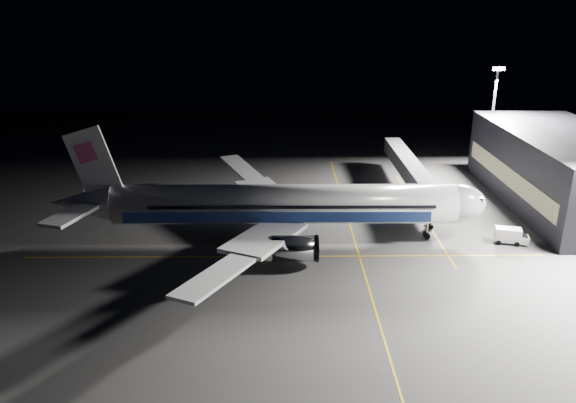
# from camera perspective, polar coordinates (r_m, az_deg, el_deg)

# --- Properties ---
(ground) EXTENTS (200.00, 200.00, 0.00)m
(ground) POSITION_cam_1_polar(r_m,az_deg,el_deg) (81.06, -0.34, -3.78)
(ground) COLOR #4C4C4F
(ground) RESTS_ON ground
(guide_line_main) EXTENTS (0.25, 80.00, 0.01)m
(guide_line_main) POSITION_cam_1_polar(r_m,az_deg,el_deg) (81.70, 6.70, -3.72)
(guide_line_main) COLOR gold
(guide_line_main) RESTS_ON ground
(guide_line_cross) EXTENTS (70.00, 0.25, 0.01)m
(guide_line_cross) POSITION_cam_1_polar(r_m,az_deg,el_deg) (75.60, -0.32, -5.60)
(guide_line_cross) COLOR gold
(guide_line_cross) RESTS_ON ground
(guide_line_side) EXTENTS (0.25, 40.00, 0.01)m
(guide_line_side) POSITION_cam_1_polar(r_m,az_deg,el_deg) (93.00, 13.32, -1.14)
(guide_line_side) COLOR gold
(guide_line_side) RESTS_ON ground
(airliner) EXTENTS (61.48, 54.22, 16.64)m
(airliner) POSITION_cam_1_polar(r_m,az_deg,el_deg) (79.13, -1.13, -0.36)
(airliner) COLOR silver
(airliner) RESTS_ON ground
(terminal) EXTENTS (18.12, 40.00, 12.00)m
(terminal) POSITION_cam_1_polar(r_m,az_deg,el_deg) (103.09, 26.14, 2.90)
(terminal) COLOR black
(terminal) RESTS_ON ground
(jet_bridge) EXTENTS (3.60, 34.40, 6.30)m
(jet_bridge) POSITION_cam_1_polar(r_m,az_deg,el_deg) (98.96, 12.47, 3.01)
(jet_bridge) COLOR #B2B2B7
(jet_bridge) RESTS_ON ground
(floodlight_mast_north) EXTENTS (2.40, 0.68, 20.70)m
(floodlight_mast_north) POSITION_cam_1_polar(r_m,az_deg,el_deg) (115.36, 20.10, 8.64)
(floodlight_mast_north) COLOR #59595E
(floodlight_mast_north) RESTS_ON ground
(service_truck) EXTENTS (4.79, 2.83, 2.30)m
(service_truck) POSITION_cam_1_polar(r_m,az_deg,el_deg) (84.93, 21.71, -3.24)
(service_truck) COLOR white
(service_truck) RESTS_ON ground
(baggage_tug) EXTENTS (3.17, 2.83, 1.92)m
(baggage_tug) POSITION_cam_1_polar(r_m,az_deg,el_deg) (94.07, 1.25, 0.23)
(baggage_tug) COLOR black
(baggage_tug) RESTS_ON ground
(safety_cone_a) EXTENTS (0.38, 0.38, 0.57)m
(safety_cone_a) POSITION_cam_1_polar(r_m,az_deg,el_deg) (84.66, -2.10, -2.52)
(safety_cone_a) COLOR #F4510A
(safety_cone_a) RESTS_ON ground
(safety_cone_b) EXTENTS (0.35, 0.35, 0.52)m
(safety_cone_b) POSITION_cam_1_polar(r_m,az_deg,el_deg) (92.96, 1.37, -0.43)
(safety_cone_b) COLOR #F4510A
(safety_cone_b) RESTS_ON ground
(safety_cone_c) EXTENTS (0.39, 0.39, 0.59)m
(safety_cone_c) POSITION_cam_1_polar(r_m,az_deg,el_deg) (90.63, -4.20, -1.00)
(safety_cone_c) COLOR #F4510A
(safety_cone_c) RESTS_ON ground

